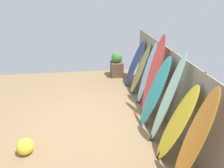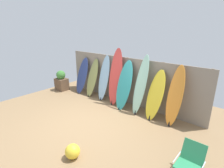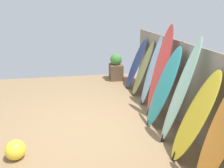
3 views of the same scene
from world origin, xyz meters
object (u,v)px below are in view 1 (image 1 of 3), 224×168
object	(u,v)px
surfboard_teal_4	(154,93)
surfboard_seafoam_5	(167,100)
planter_box	(117,65)
surfboard_navy_0	(134,64)
surfboard_red_3	(152,78)
beach_ball	(25,146)
surfboard_yellow_6	(176,124)
surfboard_orange_7	(194,140)
surfboard_olive_1	(140,70)
surfboard_skyblue_2	(146,75)

from	to	relation	value
surfboard_teal_4	surfboard_seafoam_5	xyz separation A→B (m)	(0.65, 0.05, 0.13)
planter_box	surfboard_navy_0	bearing A→B (deg)	23.50
surfboard_red_3	surfboard_teal_4	distance (m)	0.53
beach_ball	surfboard_yellow_6	bearing A→B (deg)	80.45
surfboard_navy_0	surfboard_orange_7	distance (m)	4.27
beach_ball	surfboard_olive_1	bearing A→B (deg)	129.84
surfboard_olive_1	beach_ball	world-z (taller)	surfboard_olive_1
surfboard_navy_0	planter_box	world-z (taller)	surfboard_navy_0
surfboard_teal_4	surfboard_seafoam_5	world-z (taller)	surfboard_seafoam_5
surfboard_yellow_6	planter_box	xyz separation A→B (m)	(-4.65, -0.43, -0.35)
surfboard_red_3	surfboard_skyblue_2	bearing A→B (deg)	177.78
surfboard_skyblue_2	surfboard_teal_4	size ratio (longest dim) A/B	1.04
surfboard_olive_1	planter_box	xyz separation A→B (m)	(-1.65, -0.48, -0.36)
surfboard_red_3	surfboard_yellow_6	xyz separation A→B (m)	(1.70, -0.04, -0.27)
surfboard_seafoam_5	surfboard_yellow_6	world-z (taller)	surfboard_seafoam_5
surfboard_olive_1	surfboard_orange_7	xyz separation A→B (m)	(3.63, -0.03, 0.12)
surfboard_olive_1	surfboard_teal_4	world-z (taller)	surfboard_teal_4
surfboard_skyblue_2	surfboard_yellow_6	world-z (taller)	surfboard_skyblue_2
surfboard_teal_4	beach_ball	world-z (taller)	surfboard_teal_4
surfboard_yellow_6	planter_box	world-z (taller)	surfboard_yellow_6
surfboard_skyblue_2	surfboard_red_3	xyz separation A→B (m)	(0.63, -0.02, 0.16)
surfboard_seafoam_5	planter_box	distance (m)	4.15
surfboard_teal_4	surfboard_seafoam_5	distance (m)	0.67
surfboard_olive_1	surfboard_orange_7	size ratio (longest dim) A/B	0.87
surfboard_red_3	surfboard_yellow_6	distance (m)	1.73
surfboard_red_3	planter_box	xyz separation A→B (m)	(-2.95, -0.47, -0.63)
surfboard_olive_1	surfboard_navy_0	bearing A→B (deg)	-176.33
surfboard_skyblue_2	surfboard_yellow_6	bearing A→B (deg)	-1.53
surfboard_teal_4	beach_ball	bearing A→B (deg)	-76.05
surfboard_seafoam_5	surfboard_orange_7	size ratio (longest dim) A/B	1.10
surfboard_teal_4	planter_box	world-z (taller)	surfboard_teal_4
planter_box	beach_ball	bearing A→B (deg)	-31.23
surfboard_skyblue_2	surfboard_orange_7	distance (m)	2.96
surfboard_olive_1	surfboard_orange_7	world-z (taller)	surfboard_orange_7
planter_box	beach_ball	xyz separation A→B (m)	(4.15, -2.52, -0.26)
surfboard_teal_4	planter_box	xyz separation A→B (m)	(-3.43, -0.39, -0.44)
surfboard_seafoam_5	beach_ball	bearing A→B (deg)	-88.69
surfboard_olive_1	surfboard_yellow_6	xyz separation A→B (m)	(3.00, -0.05, -0.01)
surfboard_navy_0	surfboard_yellow_6	distance (m)	3.64
surfboard_orange_7	surfboard_navy_0	bearing A→B (deg)	-179.81
surfboard_navy_0	surfboard_red_3	bearing A→B (deg)	0.87
surfboard_olive_1	surfboard_red_3	world-z (taller)	surfboard_red_3
surfboard_teal_4	surfboard_yellow_6	distance (m)	1.22
planter_box	surfboard_olive_1	bearing A→B (deg)	16.29
surfboard_yellow_6	beach_ball	xyz separation A→B (m)	(-0.50, -2.95, -0.61)
surfboard_orange_7	surfboard_red_3	bearing A→B (deg)	179.63
surfboard_seafoam_5	beach_ball	size ratio (longest dim) A/B	5.86
surfboard_navy_0	surfboard_orange_7	bearing A→B (deg)	0.19
surfboard_red_3	surfboard_orange_7	bearing A→B (deg)	-0.37
surfboard_navy_0	beach_ball	bearing A→B (deg)	-43.32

